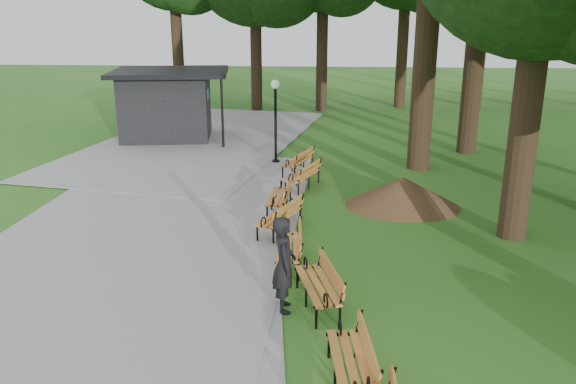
# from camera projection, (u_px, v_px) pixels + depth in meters

# --- Properties ---
(ground) EXTENTS (100.00, 100.00, 0.00)m
(ground) POSITION_uv_depth(u_px,v_px,m) (288.00, 288.00, 11.98)
(ground) COLOR #28621C
(ground) RESTS_ON ground
(path) EXTENTS (12.00, 38.00, 0.06)m
(path) POSITION_uv_depth(u_px,v_px,m) (143.00, 229.00, 15.08)
(path) COLOR #99999B
(path) RESTS_ON ground
(person) EXTENTS (0.55, 0.75, 1.89)m
(person) POSITION_uv_depth(u_px,v_px,m) (284.00, 264.00, 10.83)
(person) COLOR black
(person) RESTS_ON ground
(kiosk) EXTENTS (5.42, 4.88, 3.06)m
(kiosk) POSITION_uv_depth(u_px,v_px,m) (166.00, 104.00, 25.54)
(kiosk) COLOR black
(kiosk) RESTS_ON ground
(lamp_post) EXTENTS (0.32, 0.32, 3.09)m
(lamp_post) POSITION_uv_depth(u_px,v_px,m) (275.00, 104.00, 21.19)
(lamp_post) COLOR black
(lamp_post) RESTS_ON ground
(dirt_mound) EXTENTS (2.80, 2.80, 0.88)m
(dirt_mound) POSITION_uv_depth(u_px,v_px,m) (403.00, 192.00, 16.84)
(dirt_mound) COLOR #47301C
(dirt_mound) RESTS_ON ground
(bench_1) EXTENTS (0.85, 1.96, 0.88)m
(bench_1) POSITION_uv_depth(u_px,v_px,m) (350.00, 363.00, 8.66)
(bench_1) COLOR #C2732C
(bench_1) RESTS_ON ground
(bench_2) EXTENTS (1.11, 2.00, 0.88)m
(bench_2) POSITION_uv_depth(u_px,v_px,m) (317.00, 285.00, 11.11)
(bench_2) COLOR #C2732C
(bench_2) RESTS_ON ground
(bench_3) EXTENTS (0.75, 1.93, 0.88)m
(bench_3) POSITION_uv_depth(u_px,v_px,m) (288.00, 247.00, 12.91)
(bench_3) COLOR #C2732C
(bench_3) RESTS_ON ground
(bench_4) EXTENTS (1.28, 2.00, 0.88)m
(bench_4) POSITION_uv_depth(u_px,v_px,m) (280.00, 216.00, 14.84)
(bench_4) COLOR #C2732C
(bench_4) RESTS_ON ground
(bench_5) EXTENTS (0.74, 1.93, 0.88)m
(bench_5) POSITION_uv_depth(u_px,v_px,m) (279.00, 197.00, 16.41)
(bench_5) COLOR #C2732C
(bench_5) RESTS_ON ground
(bench_6) EXTENTS (1.29, 2.00, 0.88)m
(bench_6) POSITION_uv_depth(u_px,v_px,m) (303.00, 175.00, 18.55)
(bench_6) COLOR #C2732C
(bench_6) RESTS_ON ground
(bench_7) EXTENTS (1.24, 2.00, 0.88)m
(bench_7) POSITION_uv_depth(u_px,v_px,m) (298.00, 161.00, 20.28)
(bench_7) COLOR #C2732C
(bench_7) RESTS_ON ground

